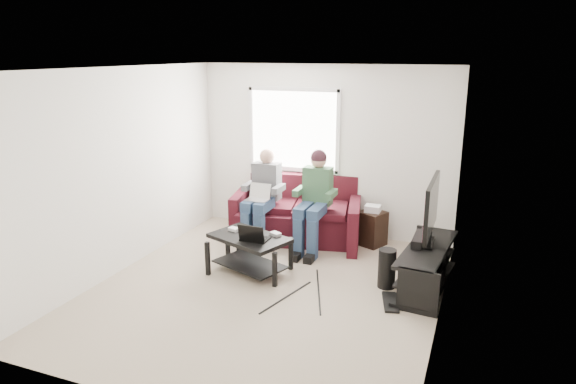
% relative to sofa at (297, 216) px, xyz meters
% --- Properties ---
extents(floor, '(4.50, 4.50, 0.00)m').
position_rel_sofa_xyz_m(floor, '(0.29, -1.82, -0.34)').
color(floor, '#B3A58B').
rests_on(floor, ground).
extents(ceiling, '(4.50, 4.50, 0.00)m').
position_rel_sofa_xyz_m(ceiling, '(0.29, -1.82, 2.26)').
color(ceiling, white).
rests_on(ceiling, wall_back).
extents(wall_back, '(4.50, 0.00, 4.50)m').
position_rel_sofa_xyz_m(wall_back, '(0.29, 0.43, 0.96)').
color(wall_back, silver).
rests_on(wall_back, floor).
extents(wall_front, '(4.50, 0.00, 4.50)m').
position_rel_sofa_xyz_m(wall_front, '(0.29, -4.07, 0.96)').
color(wall_front, silver).
rests_on(wall_front, floor).
extents(wall_left, '(0.00, 4.50, 4.50)m').
position_rel_sofa_xyz_m(wall_left, '(-1.71, -1.82, 0.96)').
color(wall_left, silver).
rests_on(wall_left, floor).
extents(wall_right, '(0.00, 4.50, 4.50)m').
position_rel_sofa_xyz_m(wall_right, '(2.29, -1.82, 0.96)').
color(wall_right, silver).
rests_on(wall_right, floor).
extents(window, '(1.48, 0.04, 1.28)m').
position_rel_sofa_xyz_m(window, '(-0.21, 0.41, 1.26)').
color(window, white).
rests_on(window, wall_back).
extents(sofa, '(2.18, 1.27, 0.93)m').
position_rel_sofa_xyz_m(sofa, '(0.00, 0.00, 0.00)').
color(sofa, '#431016').
rests_on(sofa, floor).
extents(person_left, '(0.40, 0.71, 1.39)m').
position_rel_sofa_xyz_m(person_left, '(-0.40, -0.37, 0.43)').
color(person_left, navy).
rests_on(person_left, sofa).
extents(person_right, '(0.40, 0.71, 1.44)m').
position_rel_sofa_xyz_m(person_right, '(0.40, -0.35, 0.49)').
color(person_right, navy).
rests_on(person_right, sofa).
extents(laptop_silver, '(0.37, 0.31, 0.24)m').
position_rel_sofa_xyz_m(laptop_silver, '(-0.40, -0.53, 0.42)').
color(laptop_silver, silver).
rests_on(laptop_silver, person_left).
extents(coffee_table, '(1.14, 0.91, 0.49)m').
position_rel_sofa_xyz_m(coffee_table, '(-0.11, -1.43, 0.03)').
color(coffee_table, black).
rests_on(coffee_table, floor).
extents(laptop_black, '(0.40, 0.34, 0.24)m').
position_rel_sofa_xyz_m(laptop_black, '(0.01, -1.51, 0.28)').
color(laptop_black, black).
rests_on(laptop_black, coffee_table).
extents(controller_a, '(0.16, 0.13, 0.04)m').
position_rel_sofa_xyz_m(controller_a, '(-0.39, -1.31, 0.18)').
color(controller_a, silver).
rests_on(controller_a, coffee_table).
extents(controller_b, '(0.16, 0.12, 0.04)m').
position_rel_sofa_xyz_m(controller_b, '(-0.21, -1.25, 0.18)').
color(controller_b, black).
rests_on(controller_b, coffee_table).
extents(controller_c, '(0.17, 0.14, 0.04)m').
position_rel_sofa_xyz_m(controller_c, '(0.19, -1.28, 0.18)').
color(controller_c, gray).
rests_on(controller_c, coffee_table).
extents(tv_stand, '(0.61, 1.57, 0.51)m').
position_rel_sofa_xyz_m(tv_stand, '(2.06, -1.01, -0.11)').
color(tv_stand, black).
rests_on(tv_stand, floor).
extents(tv, '(0.12, 1.10, 0.81)m').
position_rel_sofa_xyz_m(tv, '(2.06, -0.91, 0.63)').
color(tv, black).
rests_on(tv, tv_stand).
extents(soundbar, '(0.12, 0.50, 0.10)m').
position_rel_sofa_xyz_m(soundbar, '(1.94, -0.91, 0.22)').
color(soundbar, black).
rests_on(soundbar, tv_stand).
extents(drink_cup, '(0.08, 0.08, 0.12)m').
position_rel_sofa_xyz_m(drink_cup, '(2.01, -0.38, 0.23)').
color(drink_cup, '#9F6844').
rests_on(drink_cup, tv_stand).
extents(console_white, '(0.30, 0.22, 0.06)m').
position_rel_sofa_xyz_m(console_white, '(2.06, -1.41, -0.04)').
color(console_white, silver).
rests_on(console_white, tv_stand).
extents(console_grey, '(0.34, 0.26, 0.08)m').
position_rel_sofa_xyz_m(console_grey, '(2.06, -0.71, -0.03)').
color(console_grey, gray).
rests_on(console_grey, tv_stand).
extents(console_black, '(0.38, 0.30, 0.07)m').
position_rel_sofa_xyz_m(console_black, '(2.06, -1.06, -0.04)').
color(console_black, black).
rests_on(console_black, tv_stand).
extents(subwoofer, '(0.21, 0.21, 0.49)m').
position_rel_sofa_xyz_m(subwoofer, '(1.62, -1.22, -0.10)').
color(subwoofer, black).
rests_on(subwoofer, floor).
extents(keyboard_floor, '(0.28, 0.51, 0.03)m').
position_rel_sofa_xyz_m(keyboard_floor, '(1.75, -1.62, -0.33)').
color(keyboard_floor, black).
rests_on(keyboard_floor, floor).
extents(end_table, '(0.34, 0.34, 0.61)m').
position_rel_sofa_xyz_m(end_table, '(1.14, 0.12, -0.07)').
color(end_table, black).
rests_on(end_table, floor).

